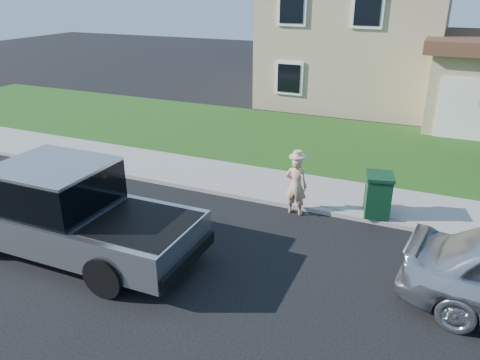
# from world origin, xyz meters

# --- Properties ---
(ground) EXTENTS (80.00, 80.00, 0.00)m
(ground) POSITION_xyz_m (0.00, 0.00, 0.00)
(ground) COLOR black
(ground) RESTS_ON ground
(curb) EXTENTS (40.00, 0.20, 0.12)m
(curb) POSITION_xyz_m (1.00, 2.90, 0.06)
(curb) COLOR gray
(curb) RESTS_ON ground
(sidewalk) EXTENTS (40.00, 2.00, 0.15)m
(sidewalk) POSITION_xyz_m (1.00, 4.00, 0.07)
(sidewalk) COLOR gray
(sidewalk) RESTS_ON ground
(lawn) EXTENTS (40.00, 7.00, 0.10)m
(lawn) POSITION_xyz_m (1.00, 8.50, 0.05)
(lawn) COLOR #183E11
(lawn) RESTS_ON ground
(house) EXTENTS (14.00, 11.30, 6.85)m
(house) POSITION_xyz_m (1.31, 16.38, 3.17)
(house) COLOR tan
(house) RESTS_ON ground
(pickup_truck) EXTENTS (6.25, 2.41, 2.05)m
(pickup_truck) POSITION_xyz_m (-2.85, -1.20, 0.95)
(pickup_truck) COLOR black
(pickup_truck) RESTS_ON ground
(woman) EXTENTS (0.60, 0.42, 1.72)m
(woman) POSITION_xyz_m (1.24, 2.60, 0.81)
(woman) COLOR tan
(woman) RESTS_ON ground
(trash_bin) EXTENTS (0.81, 0.88, 1.07)m
(trash_bin) POSITION_xyz_m (3.22, 3.10, 0.69)
(trash_bin) COLOR #0E341C
(trash_bin) RESTS_ON sidewalk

